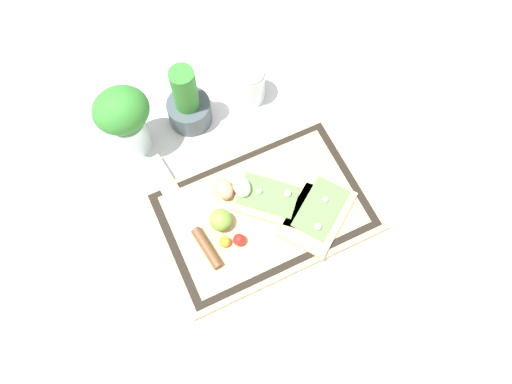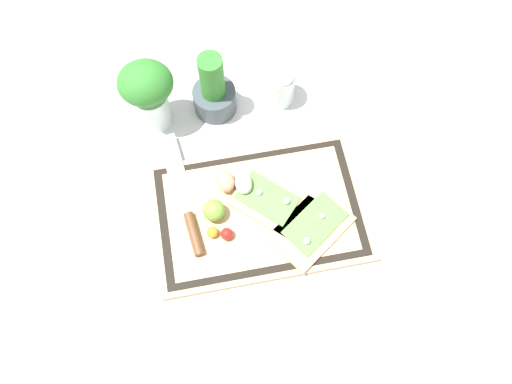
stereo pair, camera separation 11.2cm
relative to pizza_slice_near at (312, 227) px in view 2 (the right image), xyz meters
The scene contains 13 objects.
ground_plane 0.13m from the pizza_slice_near, 150.11° to the left, with size 6.00×6.00×0.00m, color silver.
cutting_board 0.12m from the pizza_slice_near, 150.11° to the left, with size 0.48×0.32×0.02m.
pizza_slice_near is the anchor object (origin of this frame).
pizza_slice_far 0.11m from the pizza_slice_near, 134.22° to the left, with size 0.20×0.20×0.02m.
knife 0.28m from the pizza_slice_near, 162.43° to the left, with size 0.07×0.31×0.02m.
egg_brown 0.22m from the pizza_slice_near, 140.95° to the left, with size 0.04×0.05×0.04m, color tan.
egg_pink 0.18m from the pizza_slice_near, 136.18° to the left, with size 0.04×0.05×0.04m, color beige.
lime 0.22m from the pizza_slice_near, 160.86° to the left, with size 0.05×0.05×0.05m, color #70A838.
cherry_tomato_red 0.19m from the pizza_slice_near, behind, with size 0.03×0.03×0.03m, color red.
cherry_tomato_yellow 0.22m from the pizza_slice_near, behind, with size 0.02×0.02×0.02m, color gold.
herb_pot 0.40m from the pizza_slice_near, 113.99° to the left, with size 0.10×0.10×0.19m.
sauce_jar 0.36m from the pizza_slice_near, 90.49° to the left, with size 0.08×0.08×0.10m.
herb_glass 0.48m from the pizza_slice_near, 131.05° to the left, with size 0.12×0.11×0.20m.
Camera 2 is at (-0.08, -0.39, 1.07)m, focal length 35.00 mm.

